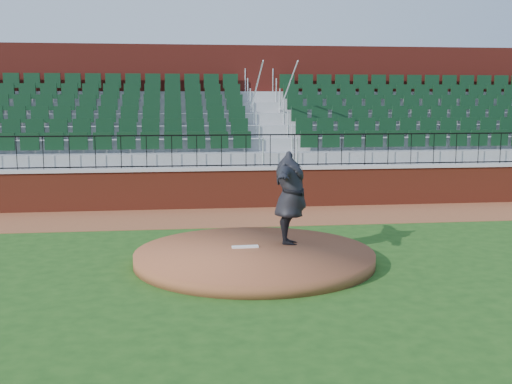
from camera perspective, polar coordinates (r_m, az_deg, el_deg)
The scene contains 10 objects.
ground at distance 13.29m, azimuth 0.83°, elevation -6.50°, with size 90.00×90.00×0.00m, color #1E4814.
warning_track at distance 18.52m, azimuth -1.53°, elevation -2.22°, with size 34.00×3.20×0.01m, color brown.
field_wall at distance 19.99m, azimuth -2.00°, elevation 0.29°, with size 34.00×0.35×1.20m, color maroon.
wall_cap at distance 19.91m, azimuth -2.01°, elevation 2.14°, with size 34.00×0.45×0.10m, color #B7B7B7.
wall_railing at distance 19.86m, azimuth -2.02°, elevation 3.72°, with size 34.00×0.05×1.00m, color black, non-canonical shape.
seating_stands at distance 22.54m, azimuth -2.66°, elevation 5.54°, with size 34.00×5.10×4.60m, color gray, non-canonical shape.
concourse_wall at distance 25.31m, azimuth -3.19°, elevation 6.87°, with size 34.00×0.50×5.50m, color maroon.
pitchers_mound at distance 13.35m, azimuth -0.15°, elevation -5.87°, with size 5.03×5.03×0.25m, color brown.
pitching_rubber at distance 13.62m, azimuth -0.98°, elevation -4.96°, with size 0.57×0.14×0.04m, color white.
pitcher at distance 13.80m, azimuth 3.11°, elevation -0.53°, with size 2.52×0.69×2.05m, color black.
Camera 1 is at (-1.82, -12.71, 3.41)m, focal length 44.35 mm.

